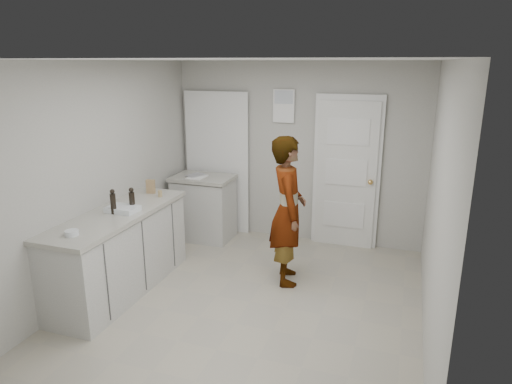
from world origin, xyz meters
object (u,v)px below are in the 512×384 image
(oil_cruet_b, at_px, (113,202))
(egg_bowl, at_px, (72,233))
(cake_mix_box, at_px, (151,187))
(spice_jar, at_px, (160,194))
(baking_dish, at_px, (123,209))
(oil_cruet_a, at_px, (132,199))
(person, at_px, (288,211))

(oil_cruet_b, height_order, egg_bowl, oil_cruet_b)
(cake_mix_box, distance_m, spice_jar, 0.21)
(cake_mix_box, bearing_deg, baking_dish, -94.39)
(oil_cruet_a, relative_size, baking_dish, 0.74)
(oil_cruet_a, bearing_deg, oil_cruet_b, -118.24)
(person, bearing_deg, baking_dish, 96.32)
(spice_jar, relative_size, baking_dish, 0.23)
(baking_dish, bearing_deg, oil_cruet_b, -118.66)
(cake_mix_box, bearing_deg, oil_cruet_b, -98.58)
(oil_cruet_b, bearing_deg, oil_cruet_a, 61.76)
(oil_cruet_b, bearing_deg, egg_bowl, -88.97)
(oil_cruet_a, height_order, baking_dish, oil_cruet_a)
(person, relative_size, spice_jar, 22.25)
(spice_jar, relative_size, egg_bowl, 0.60)
(spice_jar, height_order, oil_cruet_b, oil_cruet_b)
(cake_mix_box, height_order, oil_cruet_b, oil_cruet_b)
(cake_mix_box, relative_size, baking_dish, 0.51)
(oil_cruet_a, relative_size, oil_cruet_b, 0.92)
(oil_cruet_a, height_order, oil_cruet_b, oil_cruet_b)
(spice_jar, relative_size, oil_cruet_a, 0.31)
(person, xyz_separation_m, spice_jar, (-1.53, -0.17, 0.11))
(cake_mix_box, relative_size, oil_cruet_b, 0.63)
(spice_jar, xyz_separation_m, oil_cruet_b, (-0.14, -0.71, 0.09))
(oil_cruet_a, bearing_deg, spice_jar, 85.41)
(spice_jar, relative_size, oil_cruet_b, 0.28)
(baking_dish, height_order, egg_bowl, baking_dish)
(spice_jar, bearing_deg, oil_cruet_b, -101.50)
(cake_mix_box, relative_size, egg_bowl, 1.34)
(person, height_order, cake_mix_box, person)
(person, relative_size, baking_dish, 5.15)
(spice_jar, distance_m, egg_bowl, 1.38)
(cake_mix_box, height_order, baking_dish, cake_mix_box)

